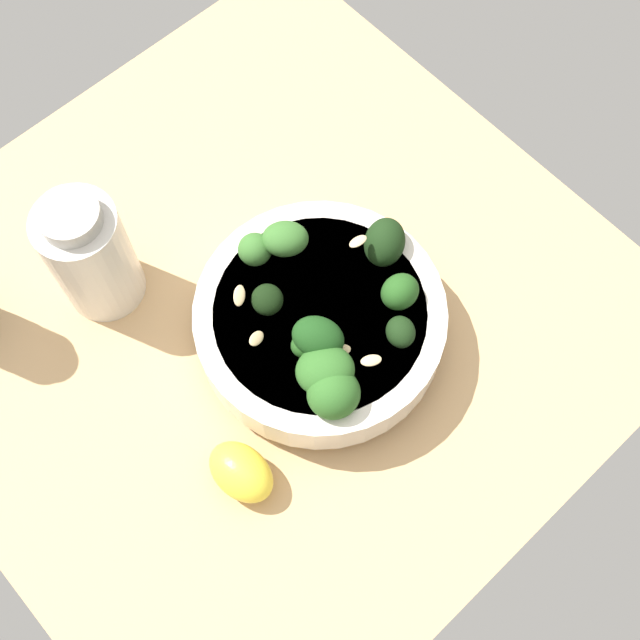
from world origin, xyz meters
The scene contains 4 objects.
ground_plane centered at (0.00, 0.00, -2.31)cm, with size 62.58×62.58×4.63cm, color tan.
bowl_of_broccoli centered at (2.18, -6.17, 4.08)cm, with size 22.73×22.02×9.76cm.
lemon_wedge centered at (-11.49, -11.08, 2.05)cm, with size 6.17×4.33×4.09cm, color yellow.
bottle_tall centered at (-9.15, 11.44, 6.60)cm, with size 7.34×7.34×13.93cm.
Camera 1 is at (-17.40, -27.30, 72.04)cm, focal length 47.32 mm.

